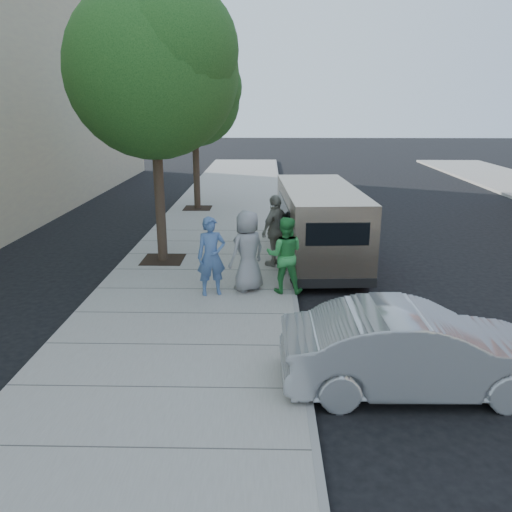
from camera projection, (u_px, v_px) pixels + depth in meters
name	position (u px, v px, depth m)	size (l,w,h in m)	color
ground	(236.00, 295.00, 12.45)	(120.00, 120.00, 0.00)	black
sidewalk	(196.00, 292.00, 12.45)	(5.00, 60.00, 0.15)	gray
curb_face	(294.00, 292.00, 12.40)	(0.12, 60.00, 0.16)	gray
tree_near	(154.00, 65.00, 13.17)	(4.62, 4.60, 7.53)	black
tree_far	(195.00, 96.00, 20.63)	(3.92, 3.80, 6.49)	black
parking_meter	(285.00, 235.00, 13.15)	(0.32, 0.14, 1.51)	gray
van	(319.00, 223.00, 14.75)	(2.35, 6.18, 2.25)	tan
sedan	(415.00, 350.00, 8.13)	(1.52, 4.37, 1.44)	#A0A3A7
person_officer	(211.00, 256.00, 11.82)	(0.69, 0.46, 1.90)	#4B6BA0
person_green_shirt	(285.00, 255.00, 11.98)	(0.91, 0.71, 1.86)	green
person_gray_shirt	(248.00, 251.00, 12.08)	(0.98, 0.64, 2.00)	gray
person_striped_polo	(276.00, 230.00, 13.99)	(1.18, 0.49, 2.02)	gray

